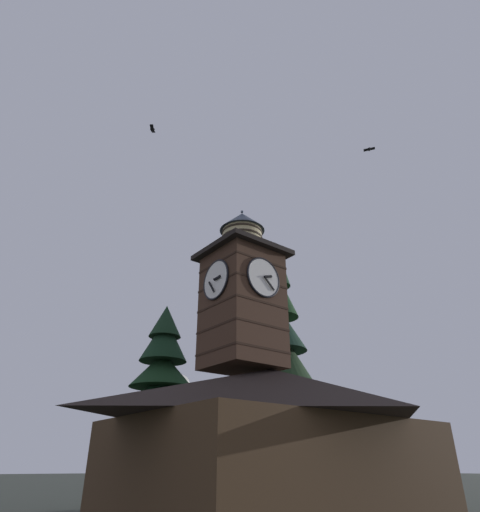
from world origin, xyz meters
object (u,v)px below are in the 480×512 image
(flying_bird_low, at_px, (152,129))
(clock_tower, at_px, (242,293))
(pine_tree_aside, at_px, (281,381))
(pine_tree_behind, at_px, (159,409))
(building_main, at_px, (274,440))
(moon, at_px, (179,385))
(flying_bird_high, at_px, (369,149))

(flying_bird_low, bearing_deg, clock_tower, -174.33)
(flying_bird_low, bearing_deg, pine_tree_aside, -156.06)
(pine_tree_behind, distance_m, pine_tree_aside, 8.06)
(building_main, height_order, moon, moon)
(moon, height_order, flying_bird_high, flying_bird_high)
(clock_tower, bearing_deg, pine_tree_aside, -144.23)
(clock_tower, bearing_deg, flying_bird_high, 142.16)
(moon, bearing_deg, clock_tower, 64.95)
(moon, bearing_deg, building_main, 67.26)
(pine_tree_aside, distance_m, moon, 23.19)
(clock_tower, xyz_separation_m, pine_tree_aside, (-7.35, -5.30, -2.71))
(building_main, xyz_separation_m, clock_tower, (0.95, -0.91, 6.67))
(moon, height_order, flying_bird_low, flying_bird_low)
(flying_bird_high, height_order, flying_bird_low, flying_bird_high)
(moon, relative_size, flying_bird_low, 4.44)
(building_main, relative_size, flying_bird_low, 24.41)
(clock_tower, distance_m, flying_bird_low, 8.96)
(moon, bearing_deg, pine_tree_behind, 57.18)
(building_main, distance_m, clock_tower, 6.79)
(moon, xyz_separation_m, flying_bird_low, (18.79, 28.17, 6.23))
(clock_tower, height_order, pine_tree_behind, clock_tower)
(building_main, height_order, pine_tree_aside, pine_tree_aside)
(pine_tree_behind, height_order, flying_bird_low, flying_bird_low)
(flying_bird_high, bearing_deg, pine_tree_aside, -98.44)
(pine_tree_behind, relative_size, flying_bird_high, 17.22)
(pine_tree_behind, bearing_deg, flying_bird_high, 116.95)
(building_main, bearing_deg, moon, -112.74)
(pine_tree_behind, relative_size, flying_bird_low, 20.94)
(building_main, relative_size, moon, 5.50)
(pine_tree_behind, bearing_deg, building_main, 97.73)
(building_main, relative_size, pine_tree_behind, 1.17)
(pine_tree_behind, distance_m, flying_bird_low, 15.10)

